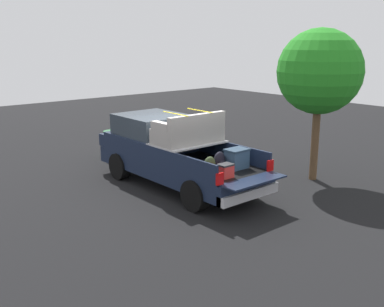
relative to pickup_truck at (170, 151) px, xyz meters
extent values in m
plane|color=black|center=(-0.37, 0.00, -0.98)|extent=(40.00, 40.00, 0.00)
cube|color=#162138|center=(-0.37, 0.00, -0.37)|extent=(5.50, 1.92, 0.47)
cube|color=black|center=(-1.57, 0.00, -0.11)|extent=(2.80, 1.80, 0.04)
cube|color=#162138|center=(-1.57, 0.93, 0.12)|extent=(2.80, 0.06, 0.50)
cube|color=#162138|center=(-1.57, -0.93, 0.12)|extent=(2.80, 0.06, 0.50)
cube|color=#162138|center=(-0.20, 0.00, 0.12)|extent=(0.06, 1.80, 0.50)
cube|color=#162138|center=(-3.25, 0.00, -0.11)|extent=(0.55, 1.80, 0.04)
cube|color=#B2B2B7|center=(-0.80, 0.00, 0.39)|extent=(1.25, 1.92, 0.04)
cube|color=#162138|center=(0.98, 0.00, 0.12)|extent=(2.30, 1.92, 0.50)
cube|color=#2D3842|center=(0.88, 0.00, 0.66)|extent=(1.94, 1.76, 0.59)
cube|color=#162138|center=(2.33, 0.00, 0.06)|extent=(0.40, 1.82, 0.38)
cube|color=#B2B2B7|center=(-3.09, 0.00, -0.48)|extent=(0.24, 1.92, 0.24)
cube|color=red|center=(-2.99, 0.88, 0.05)|extent=(0.06, 0.20, 0.28)
cube|color=red|center=(-2.99, -0.88, 0.05)|extent=(0.06, 0.20, 0.28)
cylinder|color=black|center=(1.38, 0.88, -0.58)|extent=(0.80, 0.30, 0.80)
cylinder|color=black|center=(1.38, -0.88, -0.58)|extent=(0.80, 0.30, 0.80)
cylinder|color=black|center=(-2.12, 0.88, -0.58)|extent=(0.80, 0.30, 0.80)
cylinder|color=black|center=(-2.12, -0.88, -0.58)|extent=(0.80, 0.30, 0.80)
cube|color=#335170|center=(-2.27, -0.41, 0.14)|extent=(0.40, 0.55, 0.46)
cube|color=#23394E|center=(-2.27, -0.41, 0.39)|extent=(0.44, 0.59, 0.05)
ellipsoid|color=black|center=(-2.11, 0.06, 0.15)|extent=(0.20, 0.37, 0.48)
ellipsoid|color=black|center=(-2.22, 0.06, 0.08)|extent=(0.09, 0.26, 0.21)
ellipsoid|color=#384728|center=(-2.16, 0.43, 0.12)|extent=(0.20, 0.36, 0.43)
ellipsoid|color=#384728|center=(-2.27, 0.43, 0.06)|extent=(0.09, 0.25, 0.19)
cube|color=red|center=(-2.67, 0.38, 0.06)|extent=(0.26, 0.34, 0.30)
cube|color=#262628|center=(-2.67, 0.38, 0.23)|extent=(0.28, 0.36, 0.04)
cube|color=#9E9993|center=(-0.80, 0.00, 0.62)|extent=(0.95, 1.90, 0.42)
cube|color=#9E9993|center=(-1.19, 0.00, 1.03)|extent=(0.16, 1.90, 0.40)
cube|color=#9E9993|center=(-0.75, 0.85, 0.94)|extent=(0.71, 0.20, 0.22)
cube|color=#9E9993|center=(-0.75, -0.85, 0.94)|extent=(0.71, 0.20, 0.22)
cube|color=yellow|center=(-0.80, 0.43, 1.24)|extent=(1.05, 0.03, 0.02)
cube|color=yellow|center=(-0.80, -0.43, 1.24)|extent=(1.05, 0.03, 0.02)
cylinder|color=brown|center=(-2.43, -3.57, 0.26)|extent=(0.23, 0.23, 2.49)
sphere|color=#238520|center=(-2.43, -3.57, 2.25)|extent=(2.46, 2.46, 2.46)
cylinder|color=#1E592D|center=(3.75, -0.26, -0.53)|extent=(0.56, 0.56, 0.90)
cylinder|color=#1E592D|center=(3.75, -0.26, -0.04)|extent=(0.60, 0.60, 0.08)
camera|label=1|loc=(-10.15, 7.77, 3.14)|focal=42.52mm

